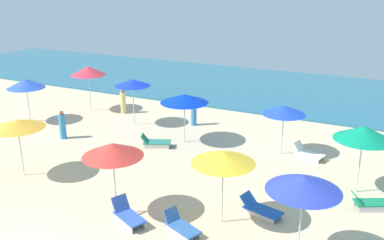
{
  "coord_description": "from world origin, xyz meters",
  "views": [
    {
      "loc": [
        9.29,
        -7.54,
        8.09
      ],
      "look_at": [
        0.2,
        11.06,
        1.19
      ],
      "focal_mm": 40.19,
      "sensor_mm": 36.0,
      "label": 1
    }
  ],
  "objects_px": {
    "beachgoer_4": "(194,113)",
    "lounge_chair_2_0": "(181,226)",
    "umbrella_3": "(184,98)",
    "umbrella_8": "(304,184)",
    "lounge_chair_2_1": "(260,209)",
    "lounge_chair_7_0": "(369,203)",
    "umbrella_9": "(133,83)",
    "lounge_chair_6_0": "(308,153)",
    "umbrella_2": "(223,158)",
    "beachgoer_2": "(62,126)",
    "umbrella_6": "(284,110)",
    "umbrella_7": "(364,133)",
    "lounge_chair_1_0": "(128,215)",
    "umbrella_4": "(88,71)",
    "beachgoer_1": "(123,102)",
    "umbrella_5": "(26,83)",
    "umbrella_0": "(17,124)",
    "lounge_chair_3_0": "(155,142)",
    "umbrella_1": "(113,150)"
  },
  "relations": [
    {
      "from": "umbrella_4",
      "to": "umbrella_9",
      "type": "bearing_deg",
      "value": -15.63
    },
    {
      "from": "umbrella_9",
      "to": "beachgoer_4",
      "type": "xyz_separation_m",
      "value": [
        3.14,
        1.4,
        -1.75
      ]
    },
    {
      "from": "lounge_chair_2_0",
      "to": "umbrella_3",
      "type": "xyz_separation_m",
      "value": [
        -3.66,
        7.45,
        2.09
      ]
    },
    {
      "from": "umbrella_0",
      "to": "lounge_chair_3_0",
      "type": "xyz_separation_m",
      "value": [
        3.45,
        5.24,
        -2.06
      ]
    },
    {
      "from": "lounge_chair_1_0",
      "to": "umbrella_6",
      "type": "distance_m",
      "value": 9.16
    },
    {
      "from": "umbrella_3",
      "to": "umbrella_5",
      "type": "bearing_deg",
      "value": -174.0
    },
    {
      "from": "umbrella_4",
      "to": "lounge_chair_2_1",
      "type": "bearing_deg",
      "value": -28.96
    },
    {
      "from": "umbrella_7",
      "to": "umbrella_9",
      "type": "xyz_separation_m",
      "value": [
        -12.46,
        3.07,
        -0.01
      ]
    },
    {
      "from": "lounge_chair_6_0",
      "to": "beachgoer_1",
      "type": "xyz_separation_m",
      "value": [
        -11.85,
        2.08,
        0.48
      ]
    },
    {
      "from": "umbrella_9",
      "to": "lounge_chair_7_0",
      "type": "bearing_deg",
      "value": -18.23
    },
    {
      "from": "umbrella_2",
      "to": "beachgoer_2",
      "type": "height_order",
      "value": "umbrella_2"
    },
    {
      "from": "umbrella_6",
      "to": "beachgoer_4",
      "type": "xyz_separation_m",
      "value": [
        -5.63,
        1.95,
        -1.49
      ]
    },
    {
      "from": "beachgoer_1",
      "to": "umbrella_7",
      "type": "bearing_deg",
      "value": -41.12
    },
    {
      "from": "umbrella_3",
      "to": "lounge_chair_2_0",
      "type": "bearing_deg",
      "value": -63.85
    },
    {
      "from": "umbrella_3",
      "to": "umbrella_8",
      "type": "bearing_deg",
      "value": -43.54
    },
    {
      "from": "lounge_chair_2_0",
      "to": "beachgoer_1",
      "type": "bearing_deg",
      "value": 65.53
    },
    {
      "from": "lounge_chair_1_0",
      "to": "umbrella_8",
      "type": "bearing_deg",
      "value": -58.55
    },
    {
      "from": "lounge_chair_2_0",
      "to": "lounge_chair_7_0",
      "type": "height_order",
      "value": "lounge_chair_7_0"
    },
    {
      "from": "lounge_chair_2_1",
      "to": "lounge_chair_7_0",
      "type": "distance_m",
      "value": 4.06
    },
    {
      "from": "umbrella_1",
      "to": "umbrella_3",
      "type": "xyz_separation_m",
      "value": [
        -1.03,
        7.42,
        -0.16
      ]
    },
    {
      "from": "umbrella_2",
      "to": "umbrella_7",
      "type": "relative_size",
      "value": 0.95
    },
    {
      "from": "umbrella_5",
      "to": "umbrella_8",
      "type": "distance_m",
      "value": 18.22
    },
    {
      "from": "umbrella_0",
      "to": "umbrella_8",
      "type": "height_order",
      "value": "umbrella_8"
    },
    {
      "from": "lounge_chair_7_0",
      "to": "umbrella_3",
      "type": "bearing_deg",
      "value": 44.31
    },
    {
      "from": "beachgoer_1",
      "to": "beachgoer_2",
      "type": "bearing_deg",
      "value": -116.7
    },
    {
      "from": "umbrella_2",
      "to": "umbrella_9",
      "type": "bearing_deg",
      "value": 138.79
    },
    {
      "from": "lounge_chair_3_0",
      "to": "lounge_chair_1_0",
      "type": "bearing_deg",
      "value": 178.35
    },
    {
      "from": "lounge_chair_3_0",
      "to": "lounge_chair_7_0",
      "type": "xyz_separation_m",
      "value": [
        10.14,
        -1.79,
        -0.0
      ]
    },
    {
      "from": "lounge_chair_2_1",
      "to": "umbrella_8",
      "type": "xyz_separation_m",
      "value": [
        1.78,
        -1.9,
        2.26
      ]
    },
    {
      "from": "lounge_chair_3_0",
      "to": "lounge_chair_2_0",
      "type": "bearing_deg",
      "value": -167.56
    },
    {
      "from": "lounge_chair_2_0",
      "to": "umbrella_9",
      "type": "bearing_deg",
      "value": 64.03
    },
    {
      "from": "lounge_chair_6_0",
      "to": "lounge_chair_2_0",
      "type": "bearing_deg",
      "value": 177.63
    },
    {
      "from": "umbrella_7",
      "to": "umbrella_8",
      "type": "xyz_separation_m",
      "value": [
        -1.13,
        -5.22,
        -0.0
      ]
    },
    {
      "from": "umbrella_5",
      "to": "umbrella_2",
      "type": "bearing_deg",
      "value": -20.02
    },
    {
      "from": "umbrella_4",
      "to": "beachgoer_1",
      "type": "xyz_separation_m",
      "value": [
        2.21,
        0.41,
        -1.83
      ]
    },
    {
      "from": "umbrella_9",
      "to": "lounge_chair_6_0",
      "type": "bearing_deg",
      "value": -3.17
    },
    {
      "from": "lounge_chair_7_0",
      "to": "umbrella_8",
      "type": "bearing_deg",
      "value": 129.87
    },
    {
      "from": "umbrella_9",
      "to": "umbrella_8",
      "type": "bearing_deg",
      "value": -36.18
    },
    {
      "from": "umbrella_3",
      "to": "umbrella_4",
      "type": "height_order",
      "value": "umbrella_4"
    },
    {
      "from": "lounge_chair_6_0",
      "to": "umbrella_5",
      "type": "bearing_deg",
      "value": 110.84
    },
    {
      "from": "umbrella_1",
      "to": "umbrella_9",
      "type": "bearing_deg",
      "value": 119.65
    },
    {
      "from": "lounge_chair_6_0",
      "to": "lounge_chair_3_0",
      "type": "bearing_deg",
      "value": 120.12
    },
    {
      "from": "lounge_chair_2_1",
      "to": "lounge_chair_6_0",
      "type": "bearing_deg",
      "value": 9.87
    },
    {
      "from": "umbrella_8",
      "to": "lounge_chair_1_0",
      "type": "bearing_deg",
      "value": -173.49
    },
    {
      "from": "umbrella_2",
      "to": "lounge_chair_6_0",
      "type": "xyz_separation_m",
      "value": [
        1.53,
        6.9,
        -2.17
      ]
    },
    {
      "from": "umbrella_8",
      "to": "beachgoer_1",
      "type": "xyz_separation_m",
      "value": [
        -13.14,
        9.82,
        -1.75
      ]
    },
    {
      "from": "beachgoer_4",
      "to": "lounge_chair_2_0",
      "type": "bearing_deg",
      "value": -15.29
    },
    {
      "from": "umbrella_5",
      "to": "beachgoer_2",
      "type": "distance_m",
      "value": 4.26
    },
    {
      "from": "umbrella_0",
      "to": "umbrella_9",
      "type": "relative_size",
      "value": 0.94
    },
    {
      "from": "lounge_chair_2_1",
      "to": "lounge_chair_3_0",
      "type": "xyz_separation_m",
      "value": [
        -6.65,
        3.88,
        0.04
      ]
    }
  ]
}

